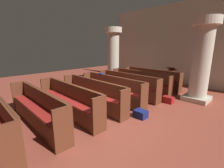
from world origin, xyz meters
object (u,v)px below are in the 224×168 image
(pew_row_4, at_px, (92,93))
(pillar_far_side, at_px, (113,54))
(pew_row_3, at_px, (111,88))
(kneeler_box_navy, at_px, (141,114))
(pew_row_2, at_px, (127,84))
(hymn_book, at_px, (102,73))
(pew_row_6, at_px, (37,107))
(kneeler_box_red, at_px, (168,100))
(pew_row_5, at_px, (68,99))
(lectern, at_px, (171,78))
(pew_row_1, at_px, (140,81))
(pillar_aisle_side, at_px, (202,59))
(pew_row_0, at_px, (151,78))

(pew_row_4, bearing_deg, pillar_far_side, 124.76)
(pew_row_3, bearing_deg, kneeler_box_navy, -14.55)
(pew_row_2, xyz_separation_m, hymn_book, (-0.81, -0.78, 0.47))
(pew_row_6, bearing_deg, kneeler_box_red, 67.66)
(pew_row_3, height_order, pew_row_6, same)
(pew_row_5, distance_m, kneeler_box_red, 3.78)
(pew_row_3, bearing_deg, lectern, 80.18)
(lectern, bearing_deg, pew_row_4, -97.89)
(pew_row_2, relative_size, kneeler_box_navy, 8.40)
(pew_row_6, relative_size, pillar_far_side, 1.00)
(pew_row_5, bearing_deg, pew_row_6, -90.00)
(pew_row_4, bearing_deg, lectern, 82.11)
(pew_row_1, bearing_deg, lectern, 70.95)
(kneeler_box_navy, distance_m, kneeler_box_red, 1.85)
(pew_row_2, relative_size, kneeler_box_red, 7.90)
(pew_row_2, relative_size, lectern, 2.96)
(pew_row_6, height_order, lectern, lectern)
(pew_row_4, xyz_separation_m, pillar_far_side, (-2.39, 3.44, 1.16))
(pew_row_6, xyz_separation_m, hymn_book, (-0.81, 3.09, 0.47))
(pew_row_1, distance_m, pew_row_6, 4.84)
(pew_row_1, height_order, kneeler_box_red, pew_row_1)
(pew_row_3, height_order, pew_row_5, same)
(pew_row_3, relative_size, kneeler_box_red, 7.90)
(pew_row_4, distance_m, pillar_aisle_side, 4.40)
(pew_row_5, distance_m, kneeler_box_navy, 2.34)
(pew_row_2, height_order, pew_row_5, same)
(pew_row_5, bearing_deg, hymn_book, 110.92)
(pillar_aisle_side, relative_size, lectern, 2.97)
(pew_row_6, bearing_deg, pew_row_0, 90.00)
(pew_row_1, relative_size, pew_row_3, 1.00)
(pew_row_3, bearing_deg, pew_row_6, -90.00)
(pew_row_1, relative_size, hymn_book, 14.79)
(pew_row_6, relative_size, pillar_aisle_side, 1.00)
(pew_row_3, distance_m, pew_row_6, 2.90)
(pew_row_4, relative_size, pillar_far_side, 1.00)
(hymn_book, height_order, kneeler_box_navy, hymn_book)
(pew_row_5, relative_size, kneeler_box_red, 7.90)
(hymn_book, bearing_deg, pew_row_5, -69.08)
(lectern, bearing_deg, pew_row_5, -96.59)
(pillar_aisle_side, bearing_deg, hymn_book, -144.60)
(pew_row_4, bearing_deg, pew_row_0, 90.00)
(pew_row_2, relative_size, pillar_far_side, 1.00)
(pew_row_4, xyz_separation_m, pew_row_5, (0.00, -0.97, 0.00))
(pillar_far_side, xyz_separation_m, kneeler_box_red, (4.15, -1.09, -1.55))
(kneeler_box_red, bearing_deg, pew_row_6, -112.34)
(pew_row_1, bearing_deg, pew_row_5, -90.00)
(pew_row_3, relative_size, lectern, 2.96)
(pew_row_5, height_order, pillar_far_side, pillar_far_side)
(lectern, distance_m, kneeler_box_navy, 4.49)
(pew_row_5, bearing_deg, pew_row_1, 90.00)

